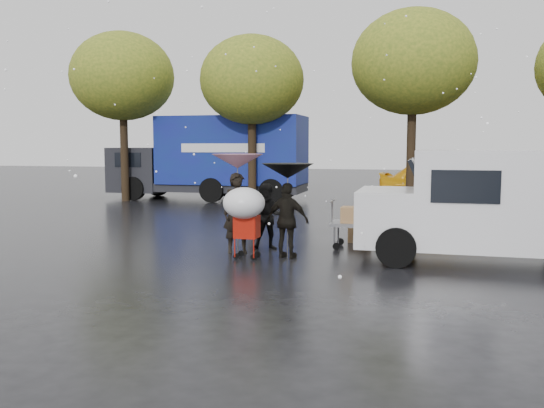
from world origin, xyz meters
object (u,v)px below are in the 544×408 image
(yellow_taxi, at_px, (441,182))
(vendor_cart, at_px, (369,217))
(shopping_cart, at_px, (244,207))
(person_black, at_px, (288,221))
(person_pink, at_px, (238,213))
(white_van, at_px, (494,204))
(blue_truck, at_px, (214,158))

(yellow_taxi, bearing_deg, vendor_cart, 174.78)
(shopping_cart, relative_size, yellow_taxi, 0.30)
(person_black, xyz_separation_m, shopping_cart, (-0.79, -0.38, 0.29))
(person_black, xyz_separation_m, yellow_taxi, (3.33, 12.69, 0.07))
(person_pink, xyz_separation_m, person_black, (1.16, -0.29, -0.09))
(shopping_cart, bearing_deg, yellow_taxi, 72.49)
(person_black, distance_m, shopping_cart, 0.93)
(vendor_cart, bearing_deg, person_pink, -155.88)
(shopping_cart, bearing_deg, vendor_cart, 38.97)
(person_pink, bearing_deg, shopping_cart, -85.98)
(person_pink, distance_m, white_van, 5.17)
(shopping_cart, height_order, yellow_taxi, yellow_taxi)
(vendor_cart, distance_m, blue_truck, 12.66)
(person_pink, xyz_separation_m, yellow_taxi, (4.49, 12.41, -0.02))
(shopping_cart, distance_m, yellow_taxi, 13.71)
(shopping_cart, distance_m, blue_truck, 13.11)
(person_black, xyz_separation_m, white_van, (4.00, 0.61, 0.39))
(person_pink, bearing_deg, white_van, -20.77)
(person_pink, distance_m, shopping_cart, 0.79)
(blue_truck, bearing_deg, person_pink, -67.12)
(person_pink, height_order, white_van, white_van)
(person_pink, bearing_deg, yellow_taxi, 45.77)
(yellow_taxi, bearing_deg, blue_truck, 100.40)
(white_van, relative_size, blue_truck, 0.59)
(white_van, bearing_deg, yellow_taxi, 93.15)
(shopping_cart, xyz_separation_m, blue_truck, (-5.16, 12.04, 0.69))
(person_black, bearing_deg, blue_truck, -53.40)
(person_black, distance_m, vendor_cart, 2.12)
(vendor_cart, height_order, yellow_taxi, yellow_taxi)
(person_pink, distance_m, yellow_taxi, 13.19)
(white_van, bearing_deg, vendor_cart, 160.63)
(person_pink, height_order, shopping_cart, person_pink)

